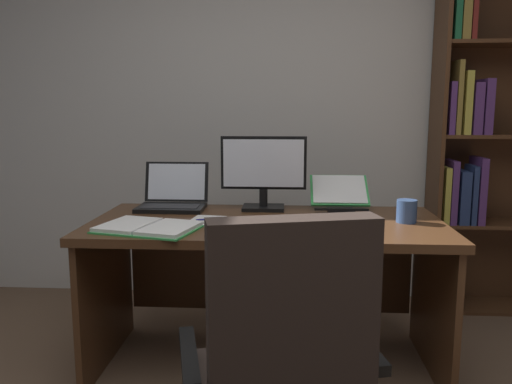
{
  "coord_description": "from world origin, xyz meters",
  "views": [
    {
      "loc": [
        0.01,
        -1.25,
        1.28
      ],
      "look_at": [
        -0.14,
        1.13,
        0.89
      ],
      "focal_mm": 36.23,
      "sensor_mm": 36.0,
      "label": 1
    }
  ],
  "objects_px": {
    "keyboard": "(258,226)",
    "computer_mouse": "(326,225)",
    "laptop": "(173,199)",
    "reading_stand_with_book": "(339,193)",
    "open_binder": "(149,227)",
    "coffee_mug": "(407,211)",
    "bookshelf": "(488,139)",
    "monitor": "(264,173)",
    "notepad": "(206,221)",
    "pen": "(210,219)",
    "desk": "(267,256)"
  },
  "relations": [
    {
      "from": "desk",
      "to": "monitor",
      "type": "distance_m",
      "value": 0.44
    },
    {
      "from": "open_binder",
      "to": "notepad",
      "type": "height_order",
      "value": "open_binder"
    },
    {
      "from": "reading_stand_with_book",
      "to": "pen",
      "type": "bearing_deg",
      "value": -149.11
    },
    {
      "from": "monitor",
      "to": "computer_mouse",
      "type": "height_order",
      "value": "monitor"
    },
    {
      "from": "keyboard",
      "to": "computer_mouse",
      "type": "xyz_separation_m",
      "value": [
        0.3,
        0.0,
        0.01
      ]
    },
    {
      "from": "monitor",
      "to": "keyboard",
      "type": "relative_size",
      "value": 1.08
    },
    {
      "from": "laptop",
      "to": "bookshelf",
      "type": "bearing_deg",
      "value": 17.11
    },
    {
      "from": "computer_mouse",
      "to": "reading_stand_with_book",
      "type": "xyz_separation_m",
      "value": [
        0.11,
        0.51,
        0.06
      ]
    },
    {
      "from": "monitor",
      "to": "computer_mouse",
      "type": "bearing_deg",
      "value": -56.28
    },
    {
      "from": "keyboard",
      "to": "coffee_mug",
      "type": "relative_size",
      "value": 3.87
    },
    {
      "from": "desk",
      "to": "coffee_mug",
      "type": "height_order",
      "value": "coffee_mug"
    },
    {
      "from": "computer_mouse",
      "to": "notepad",
      "type": "bearing_deg",
      "value": 167.28
    },
    {
      "from": "monitor",
      "to": "computer_mouse",
      "type": "distance_m",
      "value": 0.57
    },
    {
      "from": "desk",
      "to": "computer_mouse",
      "type": "relative_size",
      "value": 16.26
    },
    {
      "from": "bookshelf",
      "to": "keyboard",
      "type": "xyz_separation_m",
      "value": [
        -1.36,
        -1.02,
        -0.34
      ]
    },
    {
      "from": "laptop",
      "to": "computer_mouse",
      "type": "distance_m",
      "value": 0.91
    },
    {
      "from": "computer_mouse",
      "to": "notepad",
      "type": "relative_size",
      "value": 0.5
    },
    {
      "from": "open_binder",
      "to": "reading_stand_with_book",
      "type": "bearing_deg",
      "value": 46.43
    },
    {
      "from": "desk",
      "to": "monitor",
      "type": "bearing_deg",
      "value": 98.59
    },
    {
      "from": "computer_mouse",
      "to": "coffee_mug",
      "type": "relative_size",
      "value": 0.96
    },
    {
      "from": "keyboard",
      "to": "pen",
      "type": "distance_m",
      "value": 0.27
    },
    {
      "from": "open_binder",
      "to": "coffee_mug",
      "type": "relative_size",
      "value": 4.5
    },
    {
      "from": "notepad",
      "to": "computer_mouse",
      "type": "bearing_deg",
      "value": -12.72
    },
    {
      "from": "open_binder",
      "to": "coffee_mug",
      "type": "xyz_separation_m",
      "value": [
        1.18,
        0.23,
        0.04
      ]
    },
    {
      "from": "desk",
      "to": "coffee_mug",
      "type": "bearing_deg",
      "value": -6.53
    },
    {
      "from": "monitor",
      "to": "desk",
      "type": "bearing_deg",
      "value": -81.41
    },
    {
      "from": "reading_stand_with_book",
      "to": "open_binder",
      "type": "height_order",
      "value": "reading_stand_with_book"
    },
    {
      "from": "desk",
      "to": "notepad",
      "type": "relative_size",
      "value": 8.05
    },
    {
      "from": "computer_mouse",
      "to": "notepad",
      "type": "distance_m",
      "value": 0.57
    },
    {
      "from": "bookshelf",
      "to": "coffee_mug",
      "type": "relative_size",
      "value": 20.46
    },
    {
      "from": "reading_stand_with_book",
      "to": "notepad",
      "type": "height_order",
      "value": "reading_stand_with_book"
    },
    {
      "from": "bookshelf",
      "to": "reading_stand_with_book",
      "type": "distance_m",
      "value": 1.12
    },
    {
      "from": "open_binder",
      "to": "notepad",
      "type": "distance_m",
      "value": 0.29
    },
    {
      "from": "open_binder",
      "to": "pen",
      "type": "bearing_deg",
      "value": 49.36
    },
    {
      "from": "reading_stand_with_book",
      "to": "pen",
      "type": "height_order",
      "value": "reading_stand_with_book"
    },
    {
      "from": "computer_mouse",
      "to": "monitor",
      "type": "bearing_deg",
      "value": 123.72
    },
    {
      "from": "laptop",
      "to": "computer_mouse",
      "type": "bearing_deg",
      "value": -29.9
    },
    {
      "from": "laptop",
      "to": "open_binder",
      "type": "xyz_separation_m",
      "value": [
        0.0,
        -0.5,
        -0.04
      ]
    },
    {
      "from": "laptop",
      "to": "reading_stand_with_book",
      "type": "height_order",
      "value": "laptop"
    },
    {
      "from": "reading_stand_with_book",
      "to": "pen",
      "type": "distance_m",
      "value": 0.75
    },
    {
      "from": "coffee_mug",
      "to": "desk",
      "type": "bearing_deg",
      "value": 173.47
    },
    {
      "from": "reading_stand_with_book",
      "to": "open_binder",
      "type": "relative_size",
      "value": 0.64
    },
    {
      "from": "laptop",
      "to": "computer_mouse",
      "type": "relative_size",
      "value": 3.39
    },
    {
      "from": "laptop",
      "to": "coffee_mug",
      "type": "relative_size",
      "value": 3.25
    },
    {
      "from": "computer_mouse",
      "to": "keyboard",
      "type": "bearing_deg",
      "value": 180.0
    },
    {
      "from": "reading_stand_with_book",
      "to": "coffee_mug",
      "type": "bearing_deg",
      "value": -49.54
    },
    {
      "from": "open_binder",
      "to": "coffee_mug",
      "type": "bearing_deg",
      "value": 25.23
    },
    {
      "from": "monitor",
      "to": "open_binder",
      "type": "xyz_separation_m",
      "value": [
        -0.49,
        -0.5,
        -0.18
      ]
    },
    {
      "from": "desk",
      "to": "open_binder",
      "type": "xyz_separation_m",
      "value": [
        -0.52,
        -0.3,
        0.21
      ]
    },
    {
      "from": "notepad",
      "to": "coffee_mug",
      "type": "height_order",
      "value": "coffee_mug"
    }
  ]
}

